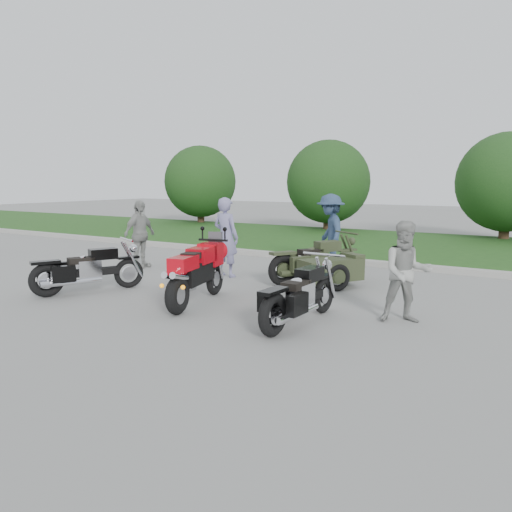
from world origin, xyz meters
The scene contains 14 objects.
ground centered at (0.00, 0.00, 0.00)m, with size 80.00×80.00×0.00m, color gray.
curb centered at (0.00, 6.00, 0.07)m, with size 60.00×0.30×0.15m, color #A09E97.
grass_strip centered at (0.00, 10.15, 0.07)m, with size 60.00×8.00×0.14m, color #2F6020.
tree_far_left centered at (-10.00, 13.50, 2.19)m, with size 3.60×3.60×4.00m.
tree_mid_left centered at (-3.00, 13.50, 2.19)m, with size 3.60×3.60×4.00m.
tree_mid_right centered at (4.00, 13.50, 2.19)m, with size 3.60×3.60×4.00m.
sportbike_red centered at (0.16, 0.27, 0.62)m, with size 0.73×2.22×1.06m.
cruiser_left centered at (-2.35, -0.17, 0.45)m, with size 1.14×2.11×0.88m.
cruiser_right centered at (2.35, 0.05, 0.44)m, with size 0.40×2.25×0.87m.
cruiser_sidecar centered at (1.49, 2.94, 0.43)m, with size 1.85×2.22×0.91m.
person_stripe centered at (-0.94, 2.79, 0.94)m, with size 0.68×0.45×1.87m, color #7C79A4.
person_grey centered at (3.73, 1.12, 0.81)m, with size 0.79×0.62×1.63m, color #9B9C97.
person_denim centered at (0.79, 4.94, 0.97)m, with size 1.25×0.72×1.93m, color navy.
person_back centered at (-3.55, 2.62, 0.88)m, with size 1.03×0.43×1.75m, color #969792.
Camera 1 is at (5.77, -6.78, 2.26)m, focal length 35.00 mm.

